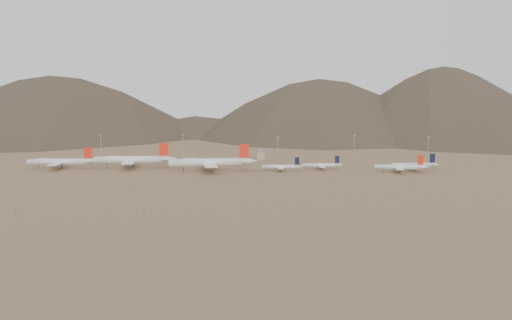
# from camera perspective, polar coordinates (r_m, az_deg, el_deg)

# --- Properties ---
(ground) EXTENTS (3000.00, 3000.00, 0.00)m
(ground) POSITION_cam_1_polar(r_m,az_deg,el_deg) (485.11, -3.98, -1.44)
(ground) COLOR #99734F
(ground) RESTS_ON ground
(mountain_ridge) EXTENTS (4400.00, 1000.00, 300.00)m
(mountain_ridge) POSITION_cam_1_polar(r_m,az_deg,el_deg) (1380.55, 1.50, 9.57)
(mountain_ridge) COLOR brown
(mountain_ridge) RESTS_ON ground
(widebody_west) EXTENTS (64.95, 50.73, 19.44)m
(widebody_west) POSITION_cam_1_polar(r_m,az_deg,el_deg) (552.89, -18.97, -0.14)
(widebody_west) COLOR silver
(widebody_west) RESTS_ON ground
(widebody_centre) EXTENTS (76.15, 59.69, 22.89)m
(widebody_centre) POSITION_cam_1_polar(r_m,az_deg,el_deg) (541.70, -12.30, 0.05)
(widebody_centre) COLOR silver
(widebody_centre) RESTS_ON ground
(widebody_east) EXTENTS (78.52, 61.90, 23.79)m
(widebody_east) POSITION_cam_1_polar(r_m,az_deg,el_deg) (505.76, -4.59, -0.21)
(widebody_east) COLOR silver
(widebody_east) RESTS_ON ground
(narrowbody_a) EXTENTS (37.40, 26.87, 12.33)m
(narrowbody_a) POSITION_cam_1_polar(r_m,az_deg,el_deg) (506.09, 2.62, -0.67)
(narrowbody_a) COLOR silver
(narrowbody_a) RESTS_ON ground
(narrowbody_b) EXTENTS (37.89, 27.53, 12.55)m
(narrowbody_b) POSITION_cam_1_polar(r_m,az_deg,el_deg) (520.16, 6.65, -0.52)
(narrowbody_b) COLOR silver
(narrowbody_b) RESTS_ON ground
(narrowbody_c) EXTENTS (46.82, 33.55, 15.44)m
(narrowbody_c) POSITION_cam_1_polar(r_m,az_deg,el_deg) (510.37, 14.26, -0.68)
(narrowbody_c) COLOR silver
(narrowbody_c) RESTS_ON ground
(narrowbody_d) EXTENTS (45.42, 33.20, 15.12)m
(narrowbody_d) POSITION_cam_1_polar(r_m,az_deg,el_deg) (529.61, 15.58, -0.49)
(narrowbody_d) COLOR silver
(narrowbody_d) RESTS_ON ground
(control_tower) EXTENTS (8.00, 8.00, 12.00)m
(control_tower) POSITION_cam_1_polar(r_m,az_deg,el_deg) (599.99, 0.52, 0.50)
(control_tower) COLOR #9B8969
(control_tower) RESTS_ON ground
(mast_far_west) EXTENTS (2.00, 0.60, 25.70)m
(mast_far_west) POSITION_cam_1_polar(r_m,az_deg,el_deg) (641.22, -15.24, 1.43)
(mast_far_west) COLOR gray
(mast_far_west) RESTS_ON ground
(mast_west) EXTENTS (2.00, 0.60, 25.70)m
(mast_west) POSITION_cam_1_polar(r_m,az_deg,el_deg) (623.28, -7.29, 1.47)
(mast_west) COLOR gray
(mast_west) RESTS_ON ground
(mast_centre) EXTENTS (2.00, 0.60, 25.70)m
(mast_centre) POSITION_cam_1_polar(r_m,az_deg,el_deg) (580.98, 2.18, 1.19)
(mast_centre) COLOR gray
(mast_centre) RESTS_ON ground
(mast_east) EXTENTS (2.00, 0.60, 25.70)m
(mast_east) POSITION_cam_1_polar(r_m,az_deg,el_deg) (618.85, 9.80, 1.40)
(mast_east) COLOR gray
(mast_east) RESTS_ON ground
(mast_far_east) EXTENTS (2.00, 0.60, 25.70)m
(mast_far_east) POSITION_cam_1_polar(r_m,az_deg,el_deg) (608.34, 16.84, 1.16)
(mast_far_east) COLOR gray
(mast_far_east) RESTS_ON ground
(desert_scrub) EXTENTS (394.90, 176.99, 0.91)m
(desert_scrub) POSITION_cam_1_polar(r_m,az_deg,el_deg) (396.36, -6.88, -3.08)
(desert_scrub) COLOR brown
(desert_scrub) RESTS_ON ground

